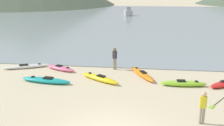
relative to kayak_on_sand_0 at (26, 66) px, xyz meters
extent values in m
cube|color=gray|center=(7.69, 35.88, -0.11)|extent=(160.00, 70.00, 0.06)
ellipsoid|color=white|center=(0.00, 0.00, 0.00)|extent=(3.50, 1.95, 0.26)
cube|color=black|center=(-0.16, -0.07, 0.15)|extent=(0.71, 0.54, 0.05)
cylinder|color=black|center=(0.90, 0.39, 0.14)|extent=(0.20, 0.20, 0.02)
ellipsoid|color=#8CCC2D|center=(11.58, -2.40, 0.03)|extent=(2.94, 0.78, 0.34)
cube|color=black|center=(11.43, -2.40, 0.23)|extent=(0.54, 0.37, 0.05)
cylinder|color=black|center=(12.38, -2.35, 0.21)|extent=(0.22, 0.22, 0.02)
ellipsoid|color=teal|center=(2.70, -2.90, 0.03)|extent=(3.51, 1.18, 0.32)
cube|color=black|center=(2.87, -2.92, 0.21)|extent=(0.67, 0.48, 0.05)
cylinder|color=black|center=(1.76, -2.77, 0.20)|extent=(0.26, 0.26, 0.02)
ellipsoid|color=yellow|center=(6.13, -2.10, 0.04)|extent=(3.03, 2.25, 0.35)
cube|color=black|center=(6.27, -2.19, 0.24)|extent=(0.67, 0.59, 0.05)
cylinder|color=black|center=(5.39, -1.62, 0.23)|extent=(0.21, 0.21, 0.02)
ellipsoid|color=#E5668C|center=(2.81, -0.18, 0.02)|extent=(2.64, 1.67, 0.32)
cube|color=black|center=(2.69, -0.12, 0.21)|extent=(0.57, 0.51, 0.05)
cylinder|color=black|center=(3.46, -0.47, 0.19)|extent=(0.22, 0.22, 0.02)
ellipsoid|color=orange|center=(8.95, -0.80, 0.03)|extent=(2.03, 3.31, 0.34)
cube|color=black|center=(9.03, -0.95, 0.23)|extent=(0.55, 0.69, 0.05)
cylinder|color=black|center=(8.53, 0.04, 0.22)|extent=(0.20, 0.20, 0.02)
cylinder|color=gray|center=(11.69, -7.20, 0.26)|extent=(0.12, 0.12, 0.79)
cylinder|color=gray|center=(11.83, -7.20, 0.26)|extent=(0.12, 0.12, 0.79)
cube|color=yellow|center=(11.76, -7.20, 0.94)|extent=(0.24, 0.21, 0.56)
cylinder|color=yellow|center=(11.64, -7.20, 0.95)|extent=(0.08, 0.08, 0.53)
cylinder|color=yellow|center=(11.88, -7.20, 0.95)|extent=(0.08, 0.08, 0.53)
sphere|color=tan|center=(11.76, -7.20, 1.33)|extent=(0.22, 0.22, 0.22)
cylinder|color=gray|center=(6.77, 0.52, 0.29)|extent=(0.12, 0.12, 0.85)
cylinder|color=gray|center=(6.93, 0.52, 0.29)|extent=(0.12, 0.12, 0.85)
cube|color=#2D2D33|center=(6.85, 0.52, 1.02)|extent=(0.30, 0.30, 0.61)
cylinder|color=#2D2D33|center=(6.72, 0.52, 1.04)|extent=(0.09, 0.09, 0.57)
cylinder|color=#2D2D33|center=(6.98, 0.52, 1.04)|extent=(0.09, 0.09, 0.57)
sphere|color=brown|center=(6.85, 0.52, 1.45)|extent=(0.23, 0.23, 0.23)
cube|color=#B2B2B7|center=(5.16, 40.13, 0.50)|extent=(2.17, 3.44, 1.14)
cube|color=#8C99A8|center=(5.24, 39.82, 1.47)|extent=(1.08, 1.13, 0.80)
cylinder|color=black|center=(13.33, -4.42, -0.12)|extent=(1.13, 1.57, 0.03)
cube|color=#8CCC2D|center=(12.66, -5.37, -0.12)|extent=(0.40, 0.46, 0.03)
camera|label=1|loc=(9.06, -18.42, 5.88)|focal=42.00mm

